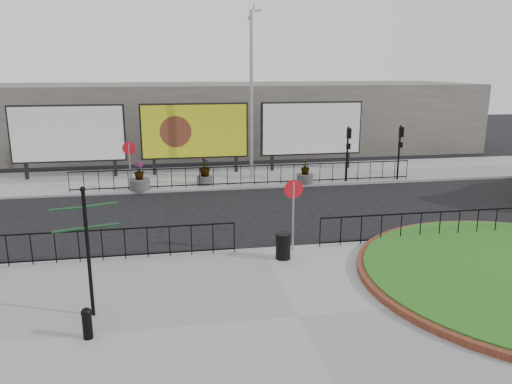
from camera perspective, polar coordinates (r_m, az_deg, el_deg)
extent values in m
plane|color=black|center=(17.48, 0.66, -6.74)|extent=(90.00, 90.00, 0.00)
cube|color=gray|center=(13.01, 4.88, -14.20)|extent=(30.00, 10.00, 0.12)
cube|color=gray|center=(28.88, -3.77, 1.76)|extent=(44.00, 6.00, 0.12)
cylinder|color=gray|center=(25.99, -14.20, 2.81)|extent=(0.07, 0.07, 2.40)
cylinder|color=#B90C18|center=(25.83, -14.33, 4.87)|extent=(0.64, 0.03, 0.64)
cylinder|color=white|center=(25.85, -14.32, 4.88)|extent=(0.50, 0.03, 0.50)
cylinder|color=gray|center=(16.89, 4.26, -2.80)|extent=(0.07, 0.07, 2.40)
cylinder|color=#B90C18|center=(16.64, 4.32, 0.33)|extent=(0.64, 0.03, 0.64)
cylinder|color=white|center=(16.66, 4.30, 0.35)|extent=(0.50, 0.03, 0.50)
cube|color=black|center=(30.61, -24.76, 2.26)|extent=(0.18, 0.18, 1.00)
cube|color=black|center=(29.74, -15.78, 2.72)|extent=(0.18, 0.18, 1.00)
cube|color=black|center=(29.77, -20.66, 6.26)|extent=(6.20, 0.25, 3.20)
cube|color=silver|center=(29.62, -20.72, 6.22)|extent=(6.00, 0.06, 3.00)
cube|color=black|center=(29.60, -11.54, 2.92)|extent=(0.18, 0.18, 1.00)
cube|color=black|center=(29.85, -2.29, 3.28)|extent=(0.18, 0.18, 1.00)
cube|color=black|center=(29.31, -7.01, 6.95)|extent=(6.20, 0.25, 3.20)
cube|color=gold|center=(29.15, -6.99, 6.91)|extent=(6.00, 0.06, 3.00)
cube|color=black|center=(30.22, 1.86, 3.42)|extent=(0.18, 0.18, 1.00)
cube|color=black|center=(31.55, 10.44, 3.65)|extent=(0.18, 0.18, 1.00)
cube|color=black|center=(30.50, 6.34, 7.25)|extent=(6.20, 0.25, 3.20)
cube|color=silver|center=(30.34, 6.42, 7.21)|extent=(6.00, 0.06, 3.00)
cylinder|color=gray|center=(27.48, -0.53, 10.77)|extent=(0.18, 0.18, 9.00)
cylinder|color=gray|center=(27.57, -0.55, 19.83)|extent=(0.43, 0.10, 0.77)
cube|color=gray|center=(27.64, 0.21, 20.03)|extent=(0.35, 0.15, 0.12)
cylinder|color=black|center=(27.57, 10.38, 4.27)|extent=(0.10, 0.10, 3.00)
cube|color=black|center=(27.29, 10.58, 6.61)|extent=(0.22, 0.18, 0.55)
cube|color=black|center=(27.39, 10.51, 5.16)|extent=(0.20, 0.16, 0.30)
cylinder|color=black|center=(28.75, 16.01, 4.35)|extent=(0.10, 0.10, 3.00)
cube|color=black|center=(28.48, 16.28, 6.59)|extent=(0.22, 0.18, 0.55)
cube|color=black|center=(28.57, 16.18, 5.20)|extent=(0.20, 0.16, 0.30)
cube|color=#6B655D|center=(38.35, -5.52, 8.48)|extent=(40.00, 10.00, 5.00)
cylinder|color=black|center=(13.00, -18.61, -6.85)|extent=(0.09, 0.09, 3.23)
sphere|color=black|center=(12.53, -19.20, 0.30)|extent=(0.14, 0.14, 0.14)
cube|color=black|center=(12.62, -20.87, -1.80)|extent=(0.77, 0.30, 0.03)
cube|color=black|center=(12.72, -17.27, -1.39)|extent=(0.76, 0.41, 0.03)
cube|color=black|center=(12.72, -20.65, -4.09)|extent=(0.76, 0.37, 0.03)
cube|color=black|center=(12.80, -17.06, -3.68)|extent=(0.77, 0.30, 0.03)
cylinder|color=black|center=(12.50, -18.71, -14.30)|extent=(0.23, 0.23, 0.62)
sphere|color=black|center=(12.35, -18.83, -12.94)|extent=(0.25, 0.25, 0.25)
cylinder|color=black|center=(16.37, 3.12, -6.28)|extent=(0.48, 0.48, 0.80)
cylinder|color=black|center=(16.23, 3.14, -4.87)|extent=(0.52, 0.52, 0.05)
cylinder|color=#4C4C4F|center=(26.15, -13.13, 0.85)|extent=(1.04, 1.04, 0.54)
imported|color=#1C5516|center=(26.00, -13.22, 2.40)|extent=(0.69, 0.69, 0.90)
cylinder|color=#4C4C4F|center=(26.76, -5.86, 1.35)|extent=(0.86, 0.86, 0.45)
imported|color=#1C5516|center=(26.61, -5.90, 2.92)|extent=(0.81, 0.81, 1.05)
cylinder|color=#4C4C4F|center=(27.10, 5.62, 1.54)|extent=(0.90, 0.90, 0.47)
imported|color=#1C5516|center=(26.96, 5.66, 2.93)|extent=(0.68, 0.68, 0.88)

